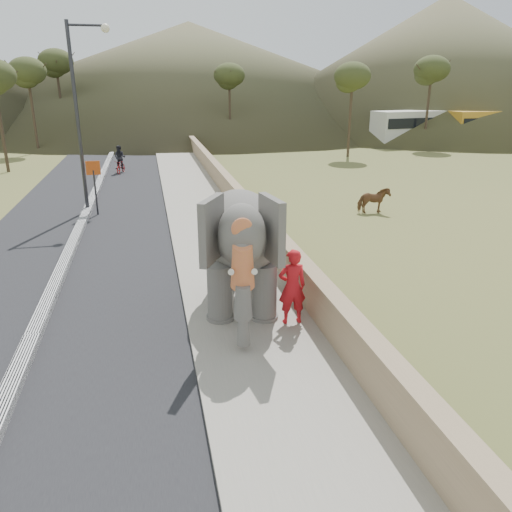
{
  "coord_description": "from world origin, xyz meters",
  "views": [
    {
      "loc": [
        -2.15,
        -10.51,
        5.61
      ],
      "look_at": [
        0.2,
        0.42,
        1.7
      ],
      "focal_mm": 35.0,
      "sensor_mm": 36.0,
      "label": 1
    }
  ],
  "objects_px": {
    "lamppost": "(83,100)",
    "motorcyclist": "(120,162)",
    "cow": "(374,201)",
    "elephant_and_man": "(242,246)"
  },
  "relations": [
    {
      "from": "lamppost",
      "to": "motorcyclist",
      "type": "relative_size",
      "value": 4.52
    },
    {
      "from": "elephant_and_man",
      "to": "motorcyclist",
      "type": "distance_m",
      "value": 22.07
    },
    {
      "from": "cow",
      "to": "motorcyclist",
      "type": "bearing_deg",
      "value": 42.92
    },
    {
      "from": "lamppost",
      "to": "elephant_and_man",
      "type": "relative_size",
      "value": 1.75
    },
    {
      "from": "cow",
      "to": "elephant_and_man",
      "type": "xyz_separation_m",
      "value": [
        -7.59,
        -8.56,
        1.11
      ]
    },
    {
      "from": "elephant_and_man",
      "to": "motorcyclist",
      "type": "xyz_separation_m",
      "value": [
        -3.93,
        21.69,
        -0.99
      ]
    },
    {
      "from": "cow",
      "to": "motorcyclist",
      "type": "xyz_separation_m",
      "value": [
        -11.52,
        13.13,
        0.12
      ]
    },
    {
      "from": "motorcyclist",
      "to": "cow",
      "type": "bearing_deg",
      "value": -48.75
    },
    {
      "from": "cow",
      "to": "motorcyclist",
      "type": "height_order",
      "value": "motorcyclist"
    },
    {
      "from": "elephant_and_man",
      "to": "lamppost",
      "type": "bearing_deg",
      "value": 112.18
    }
  ]
}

